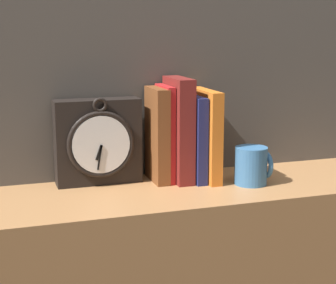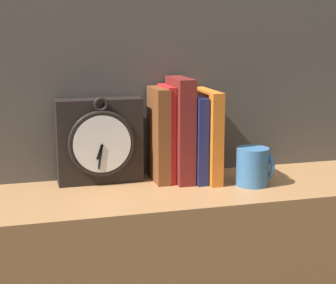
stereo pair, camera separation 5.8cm
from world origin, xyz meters
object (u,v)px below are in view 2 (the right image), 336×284
(book_slot2_maroon, at_px, (180,130))
(book_slot3_navy, at_px, (195,138))
(mug, at_px, (254,167))
(book_slot0_brown, at_px, (157,135))
(clock, at_px, (100,141))
(book_slot1_red, at_px, (167,133))
(book_slot4_orange, at_px, (207,135))

(book_slot2_maroon, distance_m, book_slot3_navy, 0.04)
(book_slot3_navy, distance_m, mug, 0.16)
(book_slot0_brown, xyz_separation_m, book_slot3_navy, (0.10, -0.01, -0.01))
(clock, relative_size, book_slot1_red, 0.91)
(book_slot2_maroon, distance_m, book_slot4_orange, 0.07)
(book_slot2_maroon, bearing_deg, clock, 171.04)
(book_slot4_orange, bearing_deg, book_slot1_red, 167.39)
(book_slot0_brown, bearing_deg, mug, -25.14)
(mug, bearing_deg, book_slot1_red, 151.67)
(book_slot2_maroon, relative_size, book_slot4_orange, 1.13)
(clock, bearing_deg, book_slot0_brown, -9.00)
(book_slot0_brown, xyz_separation_m, mug, (0.22, -0.10, -0.07))
(book_slot4_orange, distance_m, mug, 0.14)
(book_slot0_brown, distance_m, mug, 0.25)
(book_slot2_maroon, height_order, mug, book_slot2_maroon)
(book_slot2_maroon, distance_m, mug, 0.20)
(book_slot0_brown, relative_size, book_slot1_red, 0.98)
(book_slot0_brown, height_order, mug, book_slot0_brown)
(clock, relative_size, book_slot4_orange, 0.96)
(clock, relative_size, book_slot3_navy, 1.02)
(book_slot0_brown, height_order, book_slot2_maroon, book_slot2_maroon)
(clock, bearing_deg, book_slot4_orange, -9.23)
(book_slot1_red, xyz_separation_m, book_slot2_maroon, (0.03, -0.01, 0.01))
(clock, xyz_separation_m, book_slot3_navy, (0.24, -0.04, 0.00))
(clock, height_order, book_slot0_brown, book_slot0_brown)
(book_slot2_maroon, bearing_deg, book_slot0_brown, 171.12)
(book_slot1_red, bearing_deg, book_slot0_brown, -176.80)
(clock, height_order, book_slot2_maroon, book_slot2_maroon)
(book_slot4_orange, relative_size, mug, 2.45)
(book_slot4_orange, xyz_separation_m, mug, (0.09, -0.08, -0.07))
(book_slot0_brown, distance_m, book_slot2_maroon, 0.06)
(book_slot4_orange, height_order, mug, book_slot4_orange)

